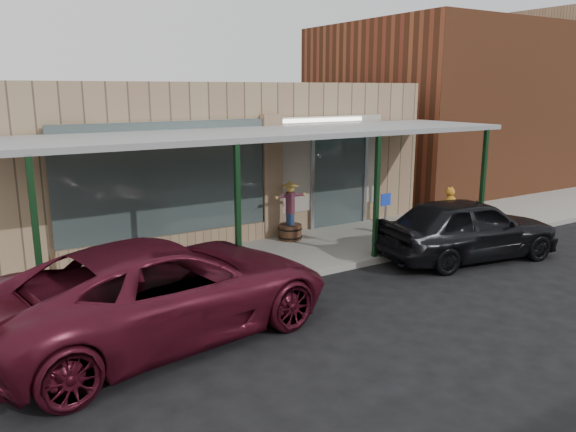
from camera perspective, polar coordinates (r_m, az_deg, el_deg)
ground at (r=10.90m, az=8.94°, el=-9.09°), size 120.00×120.00×0.00m
sidewalk at (r=13.63m, az=-1.02°, el=-4.10°), size 40.00×3.20×0.15m
storefront at (r=17.22m, az=-8.98°, el=6.17°), size 12.00×6.25×4.20m
awning at (r=13.05m, az=-0.99°, el=8.29°), size 12.00×3.00×3.04m
block_buildings_near at (r=18.91m, az=-4.73°, el=11.94°), size 61.00×8.00×8.00m
barrel_scarecrow at (r=14.70m, az=0.23°, el=-0.39°), size 0.95×0.70×1.57m
barrel_pumpkin at (r=16.40m, az=14.62°, el=-0.31°), size 0.85×0.85×0.79m
handicap_sign at (r=13.78m, az=9.84°, el=0.18°), size 0.30×0.04×1.43m
parked_sedan at (r=14.14m, az=17.83°, el=-1.17°), size 4.75×2.51×1.62m
car_maroon at (r=9.53m, az=-12.45°, el=-7.27°), size 6.20×3.57×1.63m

